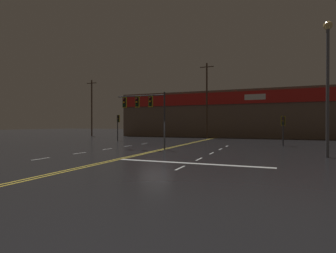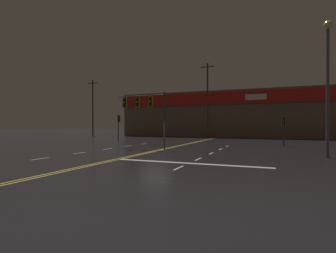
{
  "view_description": "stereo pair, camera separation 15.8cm",
  "coord_description": "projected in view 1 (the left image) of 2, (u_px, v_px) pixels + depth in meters",
  "views": [
    {
      "loc": [
        8.97,
        -19.53,
        2.16
      ],
      "look_at": [
        0.0,
        2.8,
        2.0
      ],
      "focal_mm": 28.0,
      "sensor_mm": 36.0,
      "label": 1
    },
    {
      "loc": [
        9.11,
        -19.47,
        2.16
      ],
      "look_at": [
        0.0,
        2.8,
        2.0
      ],
      "focal_mm": 28.0,
      "sensor_mm": 36.0,
      "label": 2
    }
  ],
  "objects": [
    {
      "name": "utility_pole_row",
      "position": [
        204.0,
        102.0,
        42.13
      ],
      "size": [
        46.96,
        0.26,
        12.05
      ],
      "color": "#4C3828",
      "rests_on": "ground"
    },
    {
      "name": "traffic_signal_corner_northwest",
      "position": [
        118.0,
        122.0,
        35.66
      ],
      "size": [
        0.42,
        0.36,
        3.5
      ],
      "color": "#38383D",
      "rests_on": "ground"
    },
    {
      "name": "traffic_signal_median",
      "position": [
        143.0,
        105.0,
        23.55
      ],
      "size": [
        4.74,
        0.36,
        5.02
      ],
      "color": "#38383D",
      "rests_on": "ground"
    },
    {
      "name": "building_backdrop",
      "position": [
        221.0,
        115.0,
        48.7
      ],
      "size": [
        35.99,
        10.23,
        7.98
      ],
      "color": "brown",
      "rests_on": "ground"
    },
    {
      "name": "traffic_signal_corner_northeast",
      "position": [
        283.0,
        124.0,
        26.8
      ],
      "size": [
        0.42,
        0.36,
        3.06
      ],
      "color": "#38383D",
      "rests_on": "ground"
    },
    {
      "name": "road_markings",
      "position": [
        160.0,
        153.0,
        20.24
      ],
      "size": [
        13.88,
        60.0,
        0.01
      ],
      "color": "gold",
      "rests_on": "ground"
    },
    {
      "name": "streetlight_median_approach",
      "position": [
        328.0,
        70.0,
        17.22
      ],
      "size": [
        0.56,
        0.56,
        8.97
      ],
      "color": "#59595E",
      "rests_on": "ground"
    },
    {
      "name": "ground_plane",
      "position": [
        155.0,
        151.0,
        21.48
      ],
      "size": [
        200.0,
        200.0,
        0.0
      ],
      "primitive_type": "plane",
      "color": "black"
    }
  ]
}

